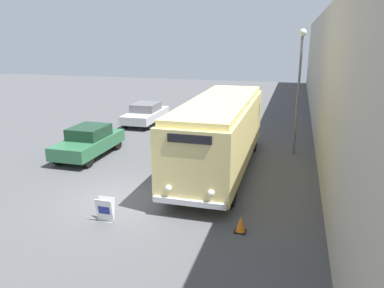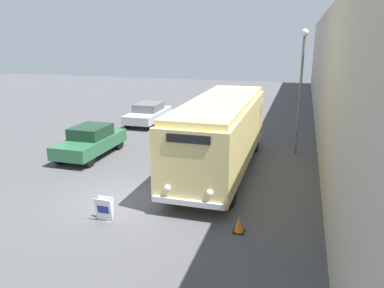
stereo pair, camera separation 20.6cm
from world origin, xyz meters
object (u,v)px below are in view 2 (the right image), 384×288
at_px(sign_board, 104,210).
at_px(parked_car_mid, 148,113).
at_px(vintage_bus, 220,131).
at_px(traffic_cone, 239,225).
at_px(parked_car_near, 91,141).
at_px(streetlamp, 301,75).

relative_size(sign_board, parked_car_mid, 0.18).
distance_m(vintage_bus, traffic_cone, 5.81).
relative_size(parked_car_near, traffic_cone, 8.24).
xyz_separation_m(sign_board, streetlamp, (5.91, 9.45, 3.69)).
xyz_separation_m(streetlamp, parked_car_near, (-10.06, -3.34, -3.29)).
height_order(streetlamp, parked_car_mid, streetlamp).
distance_m(streetlamp, parked_car_near, 11.10).
bearing_deg(streetlamp, vintage_bus, -131.49).
bearing_deg(parked_car_near, streetlamp, 18.23).
xyz_separation_m(vintage_bus, traffic_cone, (1.77, -5.30, -1.60)).
distance_m(vintage_bus, sign_board, 6.53).
height_order(parked_car_mid, traffic_cone, parked_car_mid).
xyz_separation_m(streetlamp, traffic_cone, (-1.48, -8.97, -3.82)).
bearing_deg(sign_board, parked_car_mid, 107.00).
xyz_separation_m(sign_board, parked_car_mid, (-4.22, 13.80, 0.35)).
relative_size(sign_board, streetlamp, 0.13).
height_order(vintage_bus, streetlamp, streetlamp).
distance_m(parked_car_near, traffic_cone, 10.28).
relative_size(streetlamp, parked_car_mid, 1.36).
xyz_separation_m(parked_car_mid, traffic_cone, (8.65, -13.31, -0.48)).
distance_m(sign_board, parked_car_mid, 14.43).
bearing_deg(vintage_bus, traffic_cone, -71.50).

